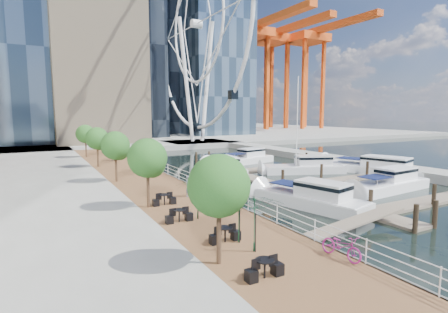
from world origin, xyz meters
TOP-DOWN VIEW (x-y plane):
  - ground at (0.00, 0.00)m, footprint 520.00×520.00m
  - boardwalk at (-9.00, 15.00)m, footprint 6.00×60.00m
  - seawall at (-6.00, 15.00)m, footprint 0.25×60.00m
  - land_far at (0.00, 102.00)m, footprint 200.00×114.00m
  - breakwater at (20.00, 20.00)m, footprint 4.00×60.00m
  - pier at (14.00, 52.00)m, footprint 14.00×12.00m
  - railing at (-6.10, 15.00)m, footprint 0.10×60.00m
  - floating_docks at (7.97, 9.98)m, footprint 16.00×34.00m
  - ferris_wheel at (14.00, 52.00)m, footprint 5.80×45.60m
  - port_cranes at (67.67, 95.67)m, footprint 40.00×52.00m
  - street_trees at (-11.40, 14.00)m, footprint 2.60×42.60m
  - cafe_tables at (-10.40, -2.00)m, footprint 2.50×13.70m
  - yacht_foreground at (10.89, 2.28)m, footprint 10.34×3.48m
  - bicycle at (-6.50, -8.07)m, footprint 0.87×2.08m
  - pedestrian_near at (-7.89, 5.45)m, footprint 0.69×0.60m
  - pedestrian_mid at (-6.58, 17.86)m, footprint 1.02×1.14m
  - pedestrian_far at (-8.79, 28.39)m, footprint 1.12×0.50m
  - moored_yachts at (9.83, 11.55)m, footprint 23.33×36.05m
  - cafe_seating at (-9.48, -3.51)m, footprint 3.44×8.96m

SIDE VIEW (x-z plane):
  - ground at x=0.00m, z-range 0.00..0.00m
  - yacht_foreground at x=10.89m, z-range -1.07..1.07m
  - moored_yachts at x=9.83m, z-range -5.75..5.75m
  - floating_docks at x=7.97m, z-range -0.81..1.79m
  - boardwalk at x=-9.00m, z-range 0.00..1.00m
  - seawall at x=-6.00m, z-range 0.00..1.00m
  - land_far at x=0.00m, z-range 0.00..1.00m
  - breakwater at x=20.00m, z-range 0.00..1.00m
  - pier at x=14.00m, z-range 0.00..1.00m
  - cafe_tables at x=-10.40m, z-range 1.00..1.74m
  - railing at x=-6.10m, z-range 1.00..2.05m
  - bicycle at x=-6.50m, z-range 1.00..2.06m
  - pedestrian_near at x=-7.89m, z-range 1.00..2.59m
  - pedestrian_far at x=-8.79m, z-range 1.00..2.88m
  - pedestrian_mid at x=-6.58m, z-range 1.00..2.95m
  - cafe_seating at x=-9.48m, z-range 0.93..3.51m
  - street_trees at x=-11.40m, z-range 1.99..6.59m
  - port_cranes at x=67.67m, z-range 1.00..39.00m
  - ferris_wheel at x=14.00m, z-range 2.02..49.82m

